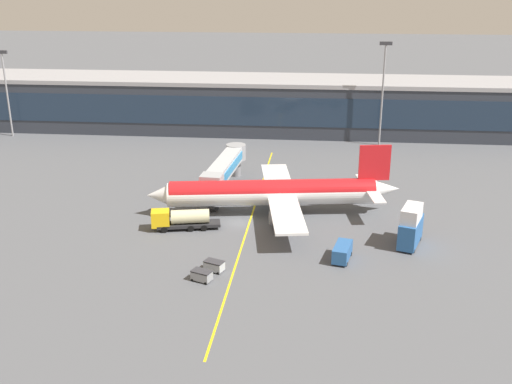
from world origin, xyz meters
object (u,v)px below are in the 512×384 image
at_px(catering_lift, 411,226).
at_px(baggage_cart_1, 214,266).
at_px(main_airliner, 274,192).
at_px(crew_van, 342,252).
at_px(fuel_tanker, 181,219).
at_px(baggage_cart_0, 202,275).

distance_m(catering_lift, baggage_cart_1, 29.93).
relative_size(main_airliner, crew_van, 7.97).
xyz_separation_m(catering_lift, baggage_cart_1, (-27.71, -11.06, -2.28)).
height_order(fuel_tanker, catering_lift, catering_lift).
relative_size(crew_van, baggage_cart_0, 1.76).
bearing_deg(baggage_cart_0, main_airliner, 72.55).
xyz_separation_m(crew_van, catering_lift, (10.23, 6.04, 1.75)).
height_order(crew_van, baggage_cart_1, crew_van).
xyz_separation_m(main_airliner, baggage_cart_0, (-7.84, -24.95, -3.04)).
relative_size(fuel_tanker, crew_van, 2.08).
xyz_separation_m(main_airliner, fuel_tanker, (-14.21, -8.12, -2.08)).
bearing_deg(crew_van, main_airliner, 122.55).
height_order(catering_lift, baggage_cart_1, catering_lift).
distance_m(catering_lift, baggage_cart_0, 32.20).
bearing_deg(baggage_cart_1, main_airliner, 73.14).
xyz_separation_m(main_airliner, crew_van, (10.82, -16.96, -2.51)).
bearing_deg(baggage_cart_0, crew_van, 23.17).
xyz_separation_m(main_airliner, catering_lift, (21.05, -10.92, -0.76)).
distance_m(baggage_cart_0, baggage_cart_1, 3.20).
relative_size(catering_lift, baggage_cart_0, 2.39).
relative_size(fuel_tanker, catering_lift, 1.53).
xyz_separation_m(crew_van, baggage_cart_1, (-17.49, -5.02, -0.53)).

